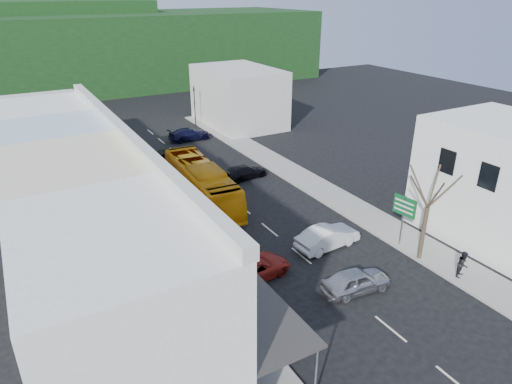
% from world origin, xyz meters
% --- Properties ---
extents(ground, '(120.00, 120.00, 0.00)m').
position_xyz_m(ground, '(0.00, 0.00, 0.00)').
color(ground, black).
rests_on(ground, ground).
extents(sidewalk_left, '(3.00, 52.00, 0.15)m').
position_xyz_m(sidewalk_left, '(-7.50, 10.00, 0.07)').
color(sidewalk_left, gray).
rests_on(sidewalk_left, ground).
extents(sidewalk_right, '(3.00, 52.00, 0.15)m').
position_xyz_m(sidewalk_right, '(7.50, 10.00, 0.07)').
color(sidewalk_right, gray).
rests_on(sidewalk_right, ground).
extents(shopfront_row, '(8.25, 30.00, 8.00)m').
position_xyz_m(shopfront_row, '(-12.49, 5.00, 4.00)').
color(shopfront_row, silver).
rests_on(shopfront_row, ground).
extents(right_building, '(8.00, 9.00, 8.00)m').
position_xyz_m(right_building, '(13.50, -4.00, 4.00)').
color(right_building, silver).
rests_on(right_building, ground).
extents(distant_block_left, '(8.00, 10.00, 6.00)m').
position_xyz_m(distant_block_left, '(-12.00, 27.00, 3.00)').
color(distant_block_left, '#B7B2A8').
rests_on(distant_block_left, ground).
extents(distant_block_right, '(8.00, 12.00, 7.00)m').
position_xyz_m(distant_block_right, '(11.00, 30.00, 3.50)').
color(distant_block_right, '#B7B2A8').
rests_on(distant_block_right, ground).
extents(hillside, '(80.00, 26.00, 14.00)m').
position_xyz_m(hillside, '(-1.45, 65.09, 6.73)').
color(hillside, black).
rests_on(hillside, ground).
extents(bus, '(3.21, 11.73, 3.10)m').
position_xyz_m(bus, '(-2.35, 10.74, 1.55)').
color(bus, '#FBA10B').
rests_on(bus, ground).
extents(car_silver, '(4.56, 2.22, 1.40)m').
position_xyz_m(car_silver, '(0.54, -4.64, 0.70)').
color(car_silver, '#ADADB1').
rests_on(car_silver, ground).
extents(car_white, '(4.53, 2.14, 1.40)m').
position_xyz_m(car_white, '(2.13, 0.06, 0.70)').
color(car_white, silver).
rests_on(car_white, ground).
extents(car_red, '(4.81, 2.48, 1.40)m').
position_xyz_m(car_red, '(-3.82, -0.62, 0.70)').
color(car_red, maroon).
rests_on(car_red, ground).
extents(car_black_near, '(4.68, 2.35, 1.40)m').
position_xyz_m(car_black_near, '(3.02, 13.49, 0.70)').
color(car_black_near, black).
rests_on(car_black_near, ground).
extents(car_black_far, '(4.60, 2.38, 1.40)m').
position_xyz_m(car_black_far, '(-1.39, 20.60, 0.70)').
color(car_black_far, black).
rests_on(car_black_far, ground).
extents(car_navy_far, '(4.52, 1.90, 1.40)m').
position_xyz_m(car_navy_far, '(2.98, 26.70, 0.70)').
color(car_navy_far, black).
rests_on(car_navy_far, ground).
extents(pedestrian_left, '(0.46, 0.64, 1.70)m').
position_xyz_m(pedestrian_left, '(-6.82, 2.10, 1.00)').
color(pedestrian_left, black).
rests_on(pedestrian_left, sidewalk_left).
extents(pedestrian_right, '(0.81, 0.64, 1.70)m').
position_xyz_m(pedestrian_right, '(6.90, -6.75, 1.00)').
color(pedestrian_right, black).
rests_on(pedestrian_right, sidewalk_right).
extents(direction_sign, '(0.66, 1.74, 3.75)m').
position_xyz_m(direction_sign, '(6.40, -2.26, 1.88)').
color(direction_sign, '#0D5222').
rests_on(direction_sign, ground).
extents(street_tree, '(3.23, 3.23, 7.46)m').
position_xyz_m(street_tree, '(6.30, -4.08, 3.73)').
color(street_tree, '#33281C').
rests_on(street_tree, ground).
extents(traffic_signal, '(0.57, 1.03, 4.97)m').
position_xyz_m(traffic_signal, '(5.80, 31.73, 2.49)').
color(traffic_signal, black).
rests_on(traffic_signal, ground).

